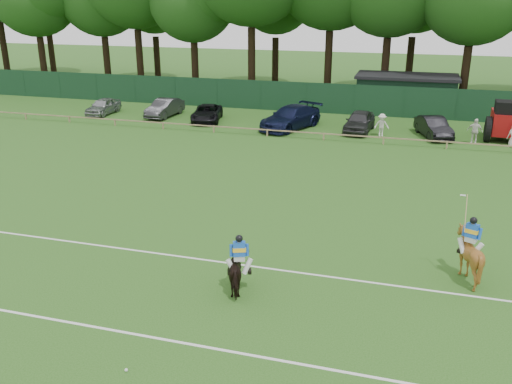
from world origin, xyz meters
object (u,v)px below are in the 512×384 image
(sedan_navy, at_px, (291,118))
(utility_shed, at_px, (406,93))
(polo_ball, at_px, (126,370))
(horse_chestnut, at_px, (468,255))
(sedan_silver, at_px, (103,106))
(suv_black, at_px, (207,113))
(tractor, at_px, (504,122))
(spectator_mid, at_px, (475,131))
(spectator_left, at_px, (382,125))
(hatch_grey, at_px, (359,121))
(sedan_grey, at_px, (165,108))
(estate_black, at_px, (434,127))
(horse_dark, at_px, (239,271))

(sedan_navy, xyz_separation_m, utility_shed, (7.95, 9.28, 0.71))
(sedan_navy, distance_m, polo_ball, 28.36)
(horse_chestnut, relative_size, sedan_silver, 0.46)
(horse_chestnut, relative_size, sedan_navy, 0.31)
(suv_black, height_order, tractor, tractor)
(spectator_mid, bearing_deg, suv_black, -175.83)
(spectator_mid, bearing_deg, spectator_left, -175.17)
(sedan_silver, distance_m, hatch_grey, 21.10)
(sedan_grey, xyz_separation_m, utility_shed, (18.74, 7.97, 0.82))
(estate_black, bearing_deg, hatch_grey, 159.76)
(sedan_grey, relative_size, spectator_left, 2.73)
(sedan_grey, xyz_separation_m, suv_black, (3.93, -0.66, -0.09))
(sedan_grey, distance_m, estate_black, 20.96)
(spectator_mid, relative_size, tractor, 0.51)
(spectator_mid, height_order, tractor, tractor)
(estate_black, bearing_deg, tractor, -15.24)
(sedan_silver, xyz_separation_m, suv_black, (9.23, -0.08, -0.04))
(hatch_grey, xyz_separation_m, polo_ball, (-3.08, -28.71, -0.70))
(sedan_navy, distance_m, utility_shed, 12.24)
(horse_chestnut, height_order, hatch_grey, horse_chestnut)
(horse_chestnut, distance_m, spectator_mid, 19.69)
(sedan_grey, bearing_deg, sedan_silver, -170.04)
(sedan_navy, height_order, spectator_left, sedan_navy)
(horse_dark, relative_size, horse_chestnut, 0.94)
(horse_chestnut, relative_size, suv_black, 0.40)
(hatch_grey, height_order, estate_black, hatch_grey)
(sedan_grey, bearing_deg, sedan_navy, -3.24)
(hatch_grey, distance_m, spectator_mid, 7.81)
(horse_chestnut, relative_size, spectator_left, 1.12)
(spectator_left, bearing_deg, suv_black, 162.76)
(sedan_navy, height_order, spectator_mid, spectator_mid)
(horse_dark, distance_m, sedan_navy, 23.72)
(utility_shed, xyz_separation_m, tractor, (6.66, -8.68, -0.25))
(spectator_left, bearing_deg, spectator_mid, -16.29)
(hatch_grey, bearing_deg, estate_black, 3.99)
(sedan_silver, xyz_separation_m, sedan_grey, (5.30, 0.58, 0.05))
(horse_chestnut, xyz_separation_m, spectator_mid, (1.83, 19.61, -0.04))
(polo_ball, distance_m, utility_shed, 38.07)
(sedan_silver, bearing_deg, tractor, -0.54)
(sedan_silver, xyz_separation_m, spectator_left, (22.73, -1.20, 0.13))
(spectator_left, bearing_deg, tractor, -4.79)
(horse_chestnut, distance_m, sedan_navy, 23.20)
(sedan_grey, bearing_deg, estate_black, 0.95)
(sedan_silver, xyz_separation_m, spectator_mid, (28.80, -1.61, 0.19))
(horse_chestnut, height_order, sedan_navy, horse_chestnut)
(estate_black, bearing_deg, utility_shed, 84.80)
(tractor, bearing_deg, estate_black, -173.96)
(horse_chestnut, distance_m, estate_black, 20.81)
(sedan_navy, distance_m, estate_black, 10.15)
(suv_black, height_order, hatch_grey, hatch_grey)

